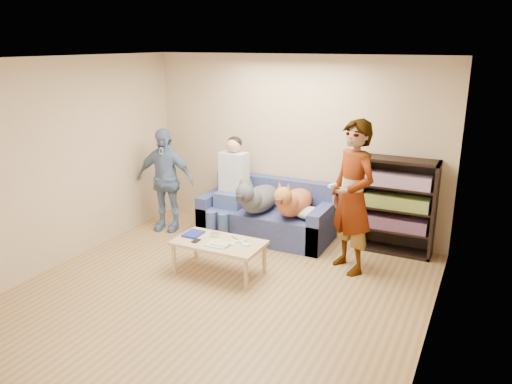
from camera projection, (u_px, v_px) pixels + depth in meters
The scene contains 26 objects.
ground at pixel (209, 303), 5.51m from camera, with size 5.00×5.00×0.00m, color olive.
ceiling at pixel (201, 59), 4.75m from camera, with size 5.00×5.00×0.00m, color white.
wall_back at pixel (295, 146), 7.28m from camera, with size 4.50×4.50×0.00m, color tan.
wall_left at pixel (47, 167), 6.07m from camera, with size 5.00×5.00×0.00m, color tan.
wall_right at pixel (434, 223), 4.19m from camera, with size 5.00×5.00×0.00m, color tan.
blanket at pixel (310, 213), 6.85m from camera, with size 0.43×0.36×0.15m, color #ABACB0.
person_standing_right at pixel (353, 197), 6.04m from camera, with size 0.69×0.46×1.90m, color gray.
person_standing_left at pixel (165, 180), 7.46m from camera, with size 0.91×0.38×1.55m, color #6F85B2.
held_controller at pixel (332, 186), 5.90m from camera, with size 0.04×0.13×0.03m, color silver.
notebook_blue at pixel (193, 234), 6.30m from camera, with size 0.20×0.26×0.03m, color navy.
papers at pixel (218, 244), 5.99m from camera, with size 0.26×0.20×0.01m, color silver.
magazine at pixel (221, 243), 5.99m from camera, with size 0.22×0.17×0.01m, color beige.
camera_silver at pixel (215, 235), 6.24m from camera, with size 0.11×0.06×0.05m, color silver.
controller_a at pixel (243, 241), 6.06m from camera, with size 0.04×0.13×0.03m, color silver.
controller_b at pixel (246, 245), 5.96m from camera, with size 0.09×0.06×0.03m, color white.
headphone_cup_a at pixel (232, 244), 5.99m from camera, with size 0.07×0.07×0.02m, color white.
headphone_cup_b at pixel (235, 242), 6.06m from camera, with size 0.07×0.07×0.02m, color silver.
pen_orange at pixel (211, 245), 5.96m from camera, with size 0.01×0.01×0.14m, color #DA571E.
pen_black at pixel (234, 238), 6.20m from camera, with size 0.01×0.01×0.14m, color black.
wallet at pixel (196, 241), 6.09m from camera, with size 0.07×0.12×0.01m, color black.
sofa at pixel (267, 217), 7.33m from camera, with size 1.90×0.85×0.82m.
person_seated at pixel (231, 183), 7.30m from camera, with size 0.40×0.73×1.47m.
dog_gray at pixel (258, 198), 7.05m from camera, with size 0.41×1.25×0.60m.
dog_tan at pixel (293, 202), 6.92m from camera, with size 0.40×1.16×0.58m.
coffee_table at pixel (219, 245), 6.11m from camera, with size 1.10×0.60×0.42m.
bookshelf at pixel (397, 204), 6.67m from camera, with size 1.00×0.34×1.30m.
Camera 1 is at (2.62, -4.19, 2.77)m, focal length 35.00 mm.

